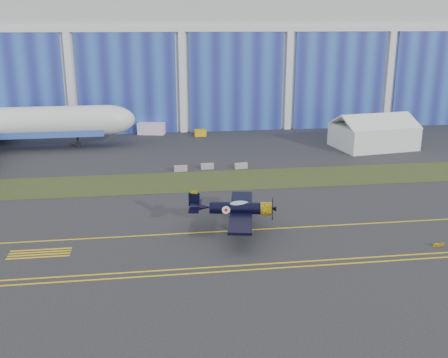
{
  "coord_description": "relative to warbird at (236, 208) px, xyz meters",
  "views": [
    {
      "loc": [
        -6.5,
        -57.58,
        22.04
      ],
      "look_at": [
        2.13,
        4.02,
        3.23
      ],
      "focal_mm": 42.0,
      "sensor_mm": 36.0,
      "label": 1
    }
  ],
  "objects": [
    {
      "name": "edge_line_far",
      "position": [
        -2.13,
        -8.52,
        -2.62
      ],
      "size": [
        80.0,
        0.2,
        0.02
      ],
      "primitive_type": "cube",
      "color": "yellow",
      "rests_on": "ground"
    },
    {
      "name": "tug",
      "position": [
        0.89,
        49.63,
        -1.97
      ],
      "size": [
        2.36,
        1.58,
        1.32
      ],
      "primitive_type": "cube",
      "rotation": [
        0.0,
        0.0,
        0.08
      ],
      "color": "#E2AD09",
      "rests_on": "ground"
    },
    {
      "name": "hold_short_ladder",
      "position": [
        -20.13,
        -3.12,
        -2.62
      ],
      "size": [
        6.0,
        2.4,
        0.02
      ],
      "primitive_type": null,
      "color": "yellow",
      "rests_on": "ground"
    },
    {
      "name": "barrier_c",
      "position": [
        4.88,
        24.77,
        -2.18
      ],
      "size": [
        2.07,
        0.92,
        0.9
      ],
      "primitive_type": "cube",
      "rotation": [
        0.0,
        0.0,
        0.17
      ],
      "color": "gray",
      "rests_on": "ground"
    },
    {
      "name": "tent",
      "position": [
        30.98,
        35.46,
        0.52
      ],
      "size": [
        14.9,
        11.87,
        6.3
      ],
      "rotation": [
        0.0,
        0.0,
        0.15
      ],
      "color": "white",
      "rests_on": "ground"
    },
    {
      "name": "shipping_container",
      "position": [
        -8.74,
        52.82,
        -1.47
      ],
      "size": [
        5.7,
        3.31,
        2.32
      ],
      "primitive_type": "cube",
      "rotation": [
        0.0,
        0.0,
        -0.23
      ],
      "color": "white",
      "rests_on": "ground"
    },
    {
      "name": "barrier_a",
      "position": [
        -4.5,
        24.54,
        -2.18
      ],
      "size": [
        2.01,
        0.63,
        0.9
      ],
      "primitive_type": "cube",
      "rotation": [
        0.0,
        0.0,
        -0.01
      ],
      "color": "gray",
      "rests_on": "ground"
    },
    {
      "name": "guard_board_right",
      "position": [
        19.87,
        -7.02,
        -2.46
      ],
      "size": [
        1.2,
        0.15,
        0.35
      ],
      "primitive_type": "cube",
      "color": "yellow",
      "rests_on": "ground"
    },
    {
      "name": "warbird",
      "position": [
        0.0,
        0.0,
        0.0
      ],
      "size": [
        12.79,
        14.54,
        3.79
      ],
      "rotation": [
        0.0,
        0.0,
        -0.19
      ],
      "color": "black",
      "rests_on": "ground"
    },
    {
      "name": "edge_line_near",
      "position": [
        -2.13,
        -9.52,
        -2.62
      ],
      "size": [
        80.0,
        0.2,
        0.02
      ],
      "primitive_type": "cube",
      "color": "yellow",
      "rests_on": "ground"
    },
    {
      "name": "grass_median",
      "position": [
        -2.13,
        18.98,
        -2.61
      ],
      "size": [
        260.0,
        10.0,
        0.02
      ],
      "primitive_type": "cube",
      "color": "#475128",
      "rests_on": "ground"
    },
    {
      "name": "ground",
      "position": [
        -2.13,
        4.98,
        -2.63
      ],
      "size": [
        260.0,
        260.0,
        0.0
      ],
      "primitive_type": "plane",
      "color": "#2D2E32",
      "rests_on": "ground"
    },
    {
      "name": "taxiway_centreline",
      "position": [
        -2.13,
        -0.02,
        -2.62
      ],
      "size": [
        200.0,
        0.2,
        0.02
      ],
      "primitive_type": "cube",
      "color": "yellow",
      "rests_on": "ground"
    },
    {
      "name": "hangar",
      "position": [
        -2.13,
        76.77,
        12.33
      ],
      "size": [
        220.0,
        45.7,
        30.0
      ],
      "color": "silver",
      "rests_on": "ground"
    },
    {
      "name": "barrier_b",
      "position": [
        -0.35,
        25.25,
        -2.18
      ],
      "size": [
        2.03,
        0.72,
        0.9
      ],
      "primitive_type": "cube",
      "rotation": [
        0.0,
        0.0,
        0.06
      ],
      "color": "gray",
      "rests_on": "ground"
    }
  ]
}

